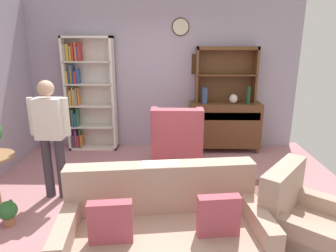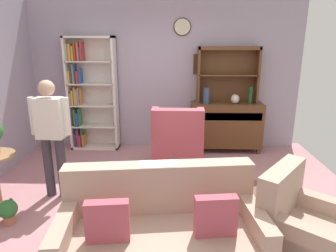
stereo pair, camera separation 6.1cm
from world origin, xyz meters
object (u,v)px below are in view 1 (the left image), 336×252
Objects in this scene: potted_plant_small at (8,212)px; vase_tall at (205,96)px; book_stack at (176,184)px; coffee_table at (185,189)px; sideboard at (224,124)px; couch_floral at (164,235)px; armchair_floral at (305,231)px; bottle_wine at (248,95)px; person_reading at (51,132)px; sideboard_hutch at (226,67)px; bookshelf at (87,94)px; vase_round at (233,99)px; wingback_chair at (177,147)px.

vase_tall is at bearing 44.26° from potted_plant_small.
book_stack is at bearing -103.85° from vase_tall.
vase_tall is 2.32m from coffee_table.
vase_tall is 0.36× the size of coffee_table.
couch_floral is (-1.06, -3.05, -0.20)m from sideboard.
armchair_floral reaches higher than coffee_table.
couch_floral is at bearing -116.07° from bottle_wine.
vase_tall reaches higher than couch_floral.
sideboard is 4.47× the size of potted_plant_small.
couch_floral is at bearing -18.55° from potted_plant_small.
armchair_floral is (1.34, 0.11, -0.02)m from couch_floral.
person_reading reaches higher than couch_floral.
sideboard_hutch is at bearing 68.74° from book_stack.
bookshelf is 1.95× the size of armchair_floral.
bottle_wine is 2.58m from coffee_table.
book_stack is (-1.07, -2.23, -0.56)m from vase_round.
person_reading is at bearing 65.46° from potted_plant_small.
coffee_table is 3.83× the size of book_stack.
person_reading is at bearing -146.97° from vase_round.
vase_round is 3.28m from couch_floral.
couch_floral is 9.02× the size of book_stack.
sideboard_hutch reaches higher than bottle_wine.
bookshelf is 12.35× the size of vase_round.
book_stack reaches higher than coffee_table.
armchair_floral is 1.31m from coffee_table.
vase_tall is 0.27× the size of armchair_floral.
coffee_table is (1.99, 0.21, 0.18)m from potted_plant_small.
coffee_table is (0.07, -1.33, -0.03)m from wingback_chair.
sideboard reaches higher than coffee_table.
couch_floral is (1.51, -3.13, -0.75)m from bookshelf.
couch_floral is 1.34m from armchair_floral.
bookshelf is at bearing 176.77° from vase_round.
potted_plant_small is (-1.92, -1.54, -0.21)m from wingback_chair.
vase_tall is at bearing -178.51° from vase_round.
wingback_chair is 1.31× the size of coffee_table.
wingback_chair reaches higher than sideboard.
sideboard is at bearing -90.00° from sideboard_hutch.
potted_plant_small is at bearing 171.23° from armchair_floral.
sideboard_hutch reaches higher than wingback_chair.
vase_tall is at bearing -154.11° from sideboard_hutch.
bookshelf reaches higher than book_stack.
bookshelf is 2.00× the size of wingback_chair.
potted_plant_small is (-2.96, -2.39, -0.84)m from vase_round.
coffee_table is (-0.96, -2.17, -0.65)m from vase_round.
wingback_chair reaches higher than armchair_floral.
wingback_chair is at bearing 28.47° from person_reading.
person_reading is at bearing -151.53° from wingback_chair.
bookshelf reaches higher than potted_plant_small.
armchair_floral is 3.71× the size of potted_plant_small.
vase_round reaches higher than coffee_table.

